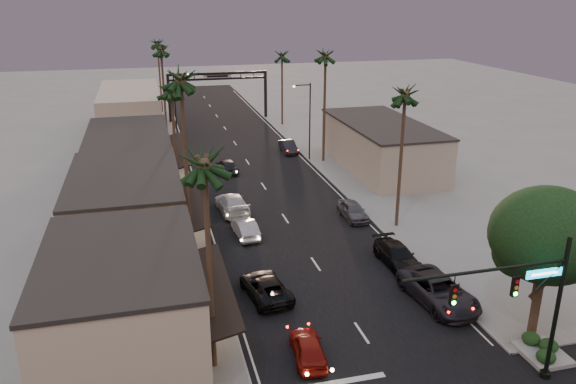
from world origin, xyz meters
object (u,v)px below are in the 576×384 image
palm_rb (326,52)px  curbside_near (439,291)px  corner_tree (549,239)px  palm_la (204,156)px  palm_far (157,41)px  arch (218,84)px  palm_ld (161,47)px  streetlight_right (308,115)px  curbside_black (397,256)px  traffic_signal (526,294)px  palm_ra (406,90)px  palm_rc (282,53)px  palm_lb (180,75)px  palm_lc (171,88)px  oncoming_pickup (266,287)px  oncoming_red (308,348)px  oncoming_silver (245,228)px  streetlight_left (177,101)px

palm_rb → curbside_near: size_ratio=2.27×
corner_tree → curbside_near: size_ratio=1.41×
palm_la → palm_far: size_ratio=1.00×
arch → palm_ld: size_ratio=1.07×
palm_far → curbside_near: 68.38m
arch → streetlight_right: size_ratio=1.69×
arch → curbside_black: (5.64, -52.55, -4.80)m
traffic_signal → palm_ra: 21.19m
palm_la → palm_rc: 57.63m
palm_lb → palm_ra: palm_lb is taller
palm_la → curbside_black: size_ratio=2.60×
traffic_signal → palm_lc: (-14.29, 32.00, 5.39)m
palm_lc → palm_rb: 19.07m
curbside_black → palm_lc: bearing=125.5°
corner_tree → palm_far: size_ratio=0.67×
streetlight_right → palm_la: palm_la is taller
palm_rc → oncoming_pickup: (-13.08, -48.59, -9.76)m
curbside_near → streetlight_right: bearing=82.6°
palm_la → palm_ra: 22.82m
palm_ra → oncoming_red: (-12.26, -15.52, -10.76)m
streetlight_right → oncoming_pickup: 32.05m
streetlight_right → palm_far: palm_far is taller
streetlight_right → oncoming_red: (-10.58, -36.52, -4.65)m
palm_la → oncoming_pickup: size_ratio=2.60×
palm_rb → palm_ra: bearing=-90.0°
palm_far → oncoming_pickup: 63.62m
oncoming_silver → streetlight_right: bearing=-122.9°
palm_lb → streetlight_left: bearing=87.3°
oncoming_silver → palm_lb: bearing=30.5°
curbside_near → traffic_signal: bearing=-96.9°
streetlight_right → palm_ra: 21.94m
oncoming_silver → curbside_near: 16.51m
curbside_near → arch: bearing=90.2°
palm_lb → curbside_near: 21.62m
streetlight_left → oncoming_red: 49.85m
palm_ra → curbside_black: palm_ra is taller
corner_tree → palm_ld: palm_ld is taller
palm_far → oncoming_silver: bearing=-85.4°
traffic_signal → curbside_black: bearing=90.2°
traffic_signal → curbside_black: 14.13m
traffic_signal → streetlight_left: (-12.61, 54.00, 0.25)m
streetlight_right → oncoming_red: streetlight_right is taller
traffic_signal → palm_ra: bearing=81.7°
streetlight_right → palm_far: 36.85m
palm_lc → palm_ld: palm_ld is taller
palm_rc → palm_far: 21.97m
traffic_signal → palm_lc: size_ratio=0.70×
arch → oncoming_red: 61.82m
palm_la → oncoming_red: size_ratio=3.31×
streetlight_left → palm_rc: palm_rc is taller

